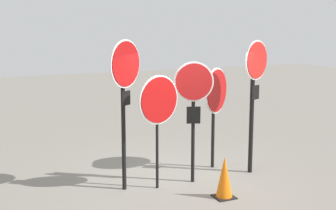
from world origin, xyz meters
name	(u,v)px	position (x,y,z in m)	size (l,w,h in m)	color
ground_plane	(187,177)	(0.00, 0.00, 0.00)	(40.00, 40.00, 0.00)	gray
stop_sign_0	(125,83)	(-1.35, -0.19, 2.00)	(0.73, 0.51, 2.77)	black
stop_sign_1	(159,105)	(-0.78, -0.40, 1.59)	(0.87, 0.29, 2.13)	black
stop_sign_2	(194,96)	(-0.05, -0.35, 1.70)	(0.71, 0.30, 2.34)	black
stop_sign_3	(216,97)	(0.82, 0.29, 1.53)	(0.81, 0.55, 2.14)	black
stop_sign_4	(255,82)	(1.35, -0.32, 1.88)	(0.73, 0.35, 2.72)	black
traffic_cone_0	(224,177)	(0.09, -1.29, 0.37)	(0.35, 0.35, 0.75)	black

